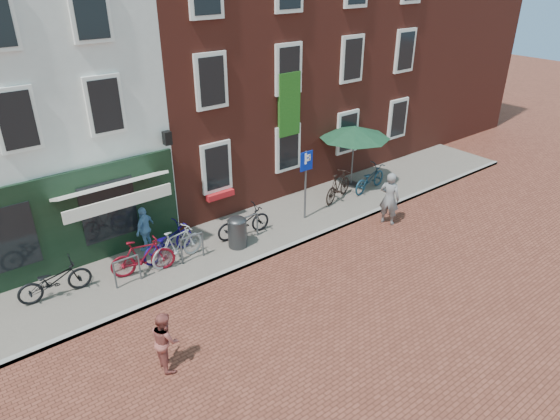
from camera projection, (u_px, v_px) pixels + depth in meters
ground at (258, 263)px, 14.88m from camera, size 80.00×80.00×0.00m
sidewalk at (256, 232)px, 16.46m from camera, size 24.00×3.00×0.10m
building_brick_mid at (190, 51)px, 18.65m from camera, size 6.00×8.00×10.00m
building_brick_right at (311, 37)px, 21.93m from camera, size 6.00×8.00×10.00m
filler_right at (405, 37)px, 25.72m from camera, size 7.00×8.00×9.00m
litter_bin at (237, 230)px, 15.31m from camera, size 0.59×0.59×1.08m
parking_sign at (306, 173)px, 16.48m from camera, size 0.50×0.07×2.44m
parasol at (355, 130)px, 18.70m from camera, size 2.73×2.73×2.52m
woman at (389, 198)px, 16.70m from camera, size 0.67×0.80×1.86m
boy at (165, 340)px, 10.83m from camera, size 0.61×0.74×1.42m
cafe_person at (145, 229)px, 15.07m from camera, size 0.90×0.76×1.44m
bicycle_0 at (54, 280)px, 13.05m from camera, size 1.89×0.75×0.98m
bicycle_1 at (143, 257)px, 13.98m from camera, size 1.88×0.98×1.09m
bicycle_2 at (168, 242)px, 14.83m from camera, size 1.97×1.11×0.98m
bicycle_3 at (177, 245)px, 14.53m from camera, size 1.87×0.82×1.09m
bicycle_4 at (243, 222)px, 15.93m from camera, size 1.91×0.79×0.98m
bicycle_5 at (338, 186)px, 18.30m from camera, size 1.88×1.06×1.09m
bicycle_6 at (370, 178)px, 19.08m from camera, size 1.95×0.96×0.98m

